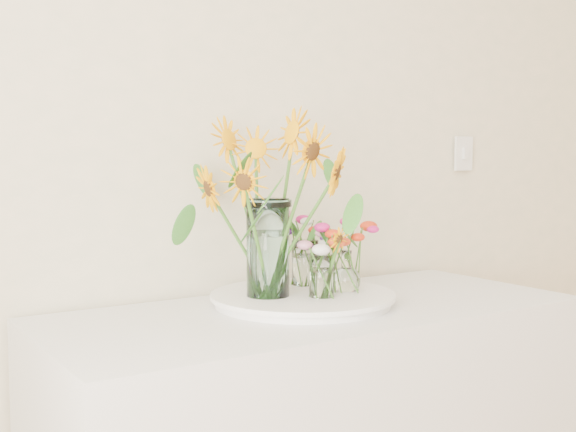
# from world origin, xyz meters

# --- Properties ---
(tray) EXTENTS (0.46, 0.46, 0.02)m
(tray) POSITION_xyz_m (-0.24, 1.98, 0.91)
(tray) COLOR white
(tray) RESTS_ON counter
(mason_jar) EXTENTS (0.14, 0.14, 0.26)m
(mason_jar) POSITION_xyz_m (-0.33, 2.00, 1.05)
(mason_jar) COLOR #B3E3E2
(mason_jar) RESTS_ON tray
(sunflower_bouquet) EXTENTS (0.81, 0.81, 0.48)m
(sunflower_bouquet) POSITION_xyz_m (-0.33, 2.00, 1.17)
(sunflower_bouquet) COLOR #F7A205
(sunflower_bouquet) RESTS_ON tray
(small_vase_a) EXTENTS (0.08, 0.08, 0.11)m
(small_vase_a) POSITION_xyz_m (-0.22, 1.91, 0.98)
(small_vase_a) COLOR white
(small_vase_a) RESTS_ON tray
(wildflower_posy_a) EXTENTS (0.18, 0.18, 0.20)m
(wildflower_posy_a) POSITION_xyz_m (-0.22, 1.91, 1.03)
(wildflower_posy_a) COLOR red
(wildflower_posy_a) RESTS_ON tray
(small_vase_b) EXTENTS (0.09, 0.09, 0.11)m
(small_vase_b) POSITION_xyz_m (-0.12, 1.95, 0.98)
(small_vase_b) COLOR white
(small_vase_b) RESTS_ON tray
(wildflower_posy_b) EXTENTS (0.21, 0.21, 0.20)m
(wildflower_posy_b) POSITION_xyz_m (-0.12, 1.95, 1.03)
(wildflower_posy_b) COLOR red
(wildflower_posy_b) RESTS_ON tray
(small_vase_c) EXTENTS (0.10, 0.10, 0.13)m
(small_vase_c) POSITION_xyz_m (-0.16, 2.08, 0.99)
(small_vase_c) COLOR white
(small_vase_c) RESTS_ON tray
(wildflower_posy_c) EXTENTS (0.19, 0.19, 0.22)m
(wildflower_posy_c) POSITION_xyz_m (-0.16, 2.08, 1.04)
(wildflower_posy_c) COLOR red
(wildflower_posy_c) RESTS_ON tray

